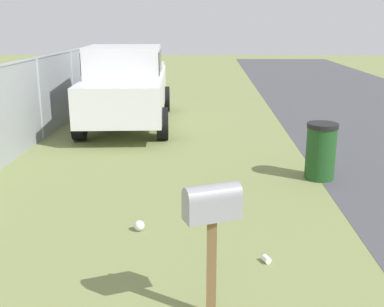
# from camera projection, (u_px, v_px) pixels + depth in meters

# --- Properties ---
(mailbox) EXTENTS (0.38, 0.54, 1.31)m
(mailbox) POSITION_uv_depth(u_px,v_px,m) (212.00, 213.00, 4.13)
(mailbox) COLOR brown
(mailbox) RESTS_ON ground
(pickup_truck) EXTENTS (5.59, 2.50, 2.09)m
(pickup_truck) POSITION_uv_depth(u_px,v_px,m) (127.00, 84.00, 12.23)
(pickup_truck) COLOR silver
(pickup_truck) RESTS_ON ground
(trash_bin) EXTENTS (0.53, 0.53, 0.99)m
(trash_bin) POSITION_uv_depth(u_px,v_px,m) (321.00, 151.00, 8.15)
(trash_bin) COLOR #1E4C1E
(trash_bin) RESTS_ON ground
(litter_bag_far_scatter) EXTENTS (0.14, 0.14, 0.14)m
(litter_bag_far_scatter) POSITION_uv_depth(u_px,v_px,m) (139.00, 226.00, 6.20)
(litter_bag_far_scatter) COLOR silver
(litter_bag_far_scatter) RESTS_ON ground
(litter_cup_midfield_b) EXTENTS (0.12, 0.11, 0.08)m
(litter_cup_midfield_b) POSITION_uv_depth(u_px,v_px,m) (266.00, 259.00, 5.39)
(litter_cup_midfield_b) COLOR white
(litter_cup_midfield_b) RESTS_ON ground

